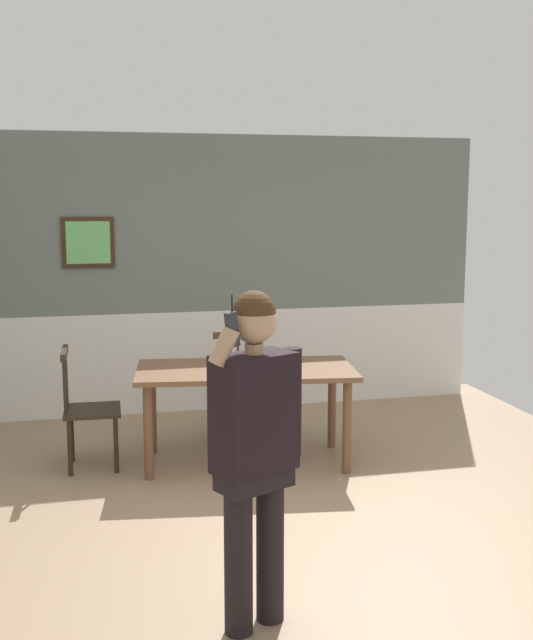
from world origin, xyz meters
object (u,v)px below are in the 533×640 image
dining_table (246,380)px  person_figure (255,438)px  chair_near_window (87,409)px  chair_by_doorway (239,384)px

dining_table → person_figure: bearing=-100.8°
person_figure → chair_near_window: bearing=-98.9°
dining_table → chair_by_doorway: size_ratio=2.02×
dining_table → chair_by_doorway: bearing=82.1°
chair_near_window → person_figure: bearing=18.5°
chair_near_window → chair_by_doorway: 1.49m
chair_near_window → chair_by_doorway: (1.35, 0.64, -0.03)m
dining_table → person_figure: (-0.46, -2.44, 0.29)m
dining_table → chair_near_window: bearing=172.3°
chair_near_window → chair_by_doorway: chair_near_window is taller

